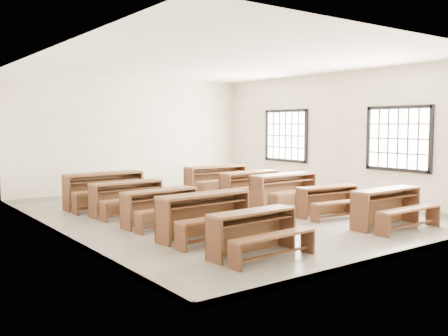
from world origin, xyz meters
TOP-DOWN VIEW (x-y plane):
  - room at (0.09, 0.00)m, footprint 8.50×8.50m
  - desk_set_0 at (-1.57, -2.89)m, footprint 1.50×0.83m
  - desk_set_1 at (-1.52, -1.57)m, footprint 1.72×0.95m
  - desk_set_2 at (-1.60, -0.17)m, footprint 1.57×0.91m
  - desk_set_3 at (-1.62, 1.25)m, footprint 1.61×0.90m
  - desk_set_4 at (-1.66, 2.38)m, footprint 1.80×0.93m
  - desk_set_5 at (1.75, -2.81)m, footprint 1.61×0.85m
  - desk_set_6 at (1.68, -1.40)m, footprint 1.47×0.87m
  - desk_set_7 at (1.67, -0.10)m, footprint 1.79×0.98m
  - desk_set_8 at (1.69, 1.18)m, footprint 1.69×0.94m
  - desk_set_9 at (1.61, 2.53)m, footprint 1.78×0.94m

SIDE VIEW (x-z plane):
  - desk_set_6 at x=1.68m, z-range 0.05..0.68m
  - desk_set_0 at x=-1.57m, z-range 0.05..0.71m
  - desk_set_2 at x=-1.60m, z-range 0.06..0.74m
  - desk_set_3 at x=-1.62m, z-range 0.06..0.76m
  - desk_set_5 at x=1.75m, z-range 0.06..0.78m
  - desk_set_8 at x=1.69m, z-range 0.06..0.80m
  - desk_set_1 at x=-1.52m, z-range 0.06..0.82m
  - desk_set_7 at x=1.67m, z-range 0.06..0.85m
  - desk_set_9 at x=1.61m, z-range 0.07..0.86m
  - desk_set_4 at x=-1.66m, z-range 0.07..0.88m
  - room at x=0.09m, z-range 0.54..3.74m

